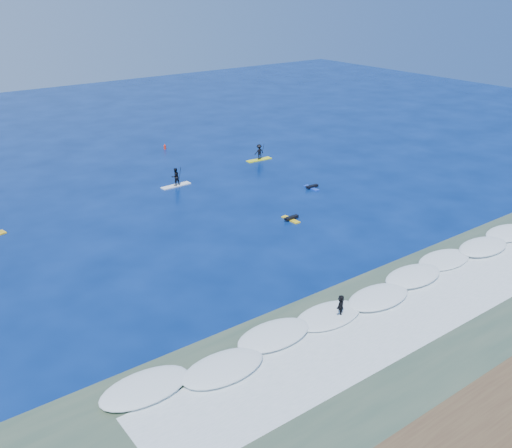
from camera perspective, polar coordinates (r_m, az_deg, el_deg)
ground at (r=43.83m, az=0.96°, el=-2.33°), size 160.00×160.00×0.00m
shallow_water at (r=35.27m, az=15.24°, el=-10.15°), size 90.00×13.00×0.01m
breaking_wave at (r=37.38m, az=10.46°, el=-7.62°), size 40.00×6.00×0.30m
whitewater at (r=35.77m, az=13.99°, el=-9.50°), size 34.00×5.00×0.02m
sup_paddler_center at (r=57.12m, az=-8.05°, el=4.54°), size 3.11×0.88×2.16m
sup_paddler_right at (r=64.98m, az=0.31°, el=7.11°), size 3.08×0.94×2.13m
prone_paddler_near at (r=48.75m, az=3.51°, el=0.55°), size 1.53×1.93×0.40m
prone_paddler_far at (r=56.40m, az=5.58°, el=3.69°), size 1.49×1.90×0.39m
wave_surfer at (r=35.13m, az=8.46°, el=-8.14°), size 1.82×1.61×1.39m
marker_buoy at (r=70.34m, az=-9.10°, el=7.64°), size 0.29×0.29×0.70m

